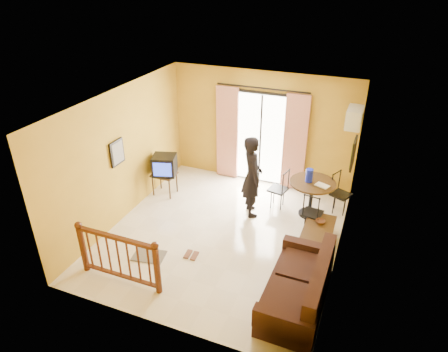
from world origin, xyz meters
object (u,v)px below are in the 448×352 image
at_px(dining_table, 312,189).
at_px(sofa, 300,290).
at_px(television, 165,165).
at_px(coffee_table, 318,233).
at_px(standing_person, 252,176).

relative_size(dining_table, sofa, 0.51).
relative_size(television, sofa, 0.33).
xyz_separation_m(television, sofa, (3.73, -2.34, -0.43)).
xyz_separation_m(television, coffee_table, (3.72, -0.65, -0.48)).
relative_size(television, standing_person, 0.35).
bearing_deg(dining_table, standing_person, -161.42).
height_order(dining_table, standing_person, standing_person).
relative_size(coffee_table, sofa, 0.52).
bearing_deg(television, sofa, -48.89).
bearing_deg(television, coffee_table, -26.74).
height_order(coffee_table, sofa, sofa).
bearing_deg(standing_person, television, 59.27).
distance_m(television, sofa, 4.42).
distance_m(dining_table, coffee_table, 1.16).
distance_m(dining_table, standing_person, 1.32).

